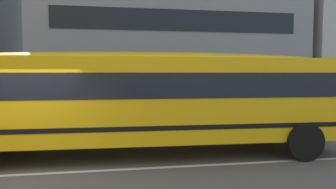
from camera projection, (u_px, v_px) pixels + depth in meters
ground_plane at (27, 175)px, 7.75m from camera, size 400.00×400.00×0.00m
sidewalk_far at (66, 126)px, 14.70m from camera, size 120.00×3.00×0.01m
lane_centreline at (27, 174)px, 7.75m from camera, size 110.00×0.16×0.01m
school_bus at (133, 94)px, 9.51m from camera, size 13.54×3.48×3.01m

